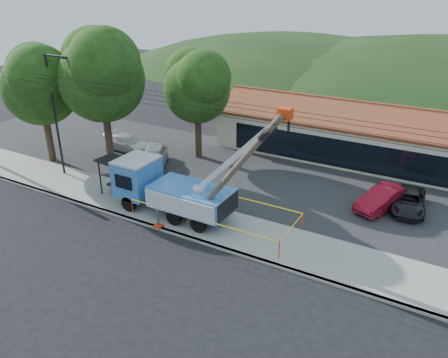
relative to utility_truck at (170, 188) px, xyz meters
The scene contains 19 objects.
ground 5.49m from the utility_truck, 50.01° to the right, with size 120.00×120.00×0.00m, color black.
curb 4.20m from the utility_truck, 29.35° to the right, with size 60.00×0.25×0.15m, color #A3A299.
sidewalk 3.75m from the utility_truck, ahead, with size 60.00×4.00×0.15m, color #A3A299.
parking_lot 8.86m from the utility_truck, 67.43° to the left, with size 60.00×12.00×0.10m, color #28282B.
strip_mall 17.61m from the utility_truck, 65.38° to the left, with size 22.50×8.53×4.67m.
streetlight 11.07m from the utility_truck, behind, with size 2.13×0.22×9.00m.
tree_west_near 11.14m from the utility_truck, 155.09° to the left, with size 7.56×6.72×10.80m.
tree_west_far 14.68m from the utility_truck, 169.53° to the left, with size 6.84×6.08×9.48m.
tree_lot 10.69m from the utility_truck, 112.10° to the left, with size 6.30×5.60×8.94m.
hill_west 52.37m from the utility_truck, 102.88° to the left, with size 78.40×56.00×28.00m, color black.
power_lines 15.37m from the utility_truck, behind, with size 60.00×1.42×8.00m.
utility_truck is the anchor object (origin of this frame).
leaning_pole 5.49m from the utility_truck, ahead, with size 5.92×1.82×7.69m.
bus_shelter 4.44m from the utility_truck, behind, with size 2.80×1.90×2.55m.
caution_tape 3.12m from the utility_truck, ahead, with size 9.96×3.56×1.03m.
car_silver 7.89m from the utility_truck, 135.66° to the left, with size 1.94×4.82×1.64m, color #A7ABAF.
car_red 13.63m from the utility_truck, 31.83° to the left, with size 1.50×4.30×1.42m, color maroon.
car_white 12.18m from the utility_truck, 142.89° to the left, with size 1.90×4.66×1.35m, color silver.
car_dark 15.24m from the utility_truck, 31.14° to the left, with size 1.99×4.31×1.20m, color black.
Camera 1 is at (11.49, -15.48, 13.51)m, focal length 35.00 mm.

